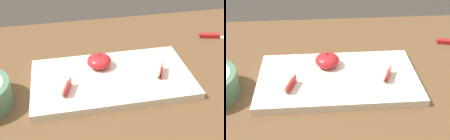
% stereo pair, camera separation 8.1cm
% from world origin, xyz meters
% --- Properties ---
extents(dining_table, '(1.16, 0.86, 0.73)m').
position_xyz_m(dining_table, '(0.00, 0.00, 0.62)').
color(dining_table, brown).
rests_on(dining_table, ground_plane).
extents(cutting_board, '(0.46, 0.25, 0.02)m').
position_xyz_m(cutting_board, '(-0.05, 0.00, 0.74)').
color(cutting_board, beige).
rests_on(cutting_board, dining_table).
extents(apple_half_skin_up, '(0.07, 0.07, 0.05)m').
position_xyz_m(apple_half_skin_up, '(-0.07, 0.05, 0.77)').
color(apple_half_skin_up, '#B21E23').
rests_on(apple_half_skin_up, cutting_board).
extents(apple_wedge_front, '(0.04, 0.06, 0.03)m').
position_xyz_m(apple_wedge_front, '(-0.18, -0.04, 0.77)').
color(apple_wedge_front, beige).
rests_on(apple_wedge_front, cutting_board).
extents(apple_wedge_back, '(0.04, 0.06, 0.03)m').
position_xyz_m(apple_wedge_back, '(0.09, -0.02, 0.77)').
color(apple_wedge_back, beige).
rests_on(apple_wedge_back, cutting_board).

